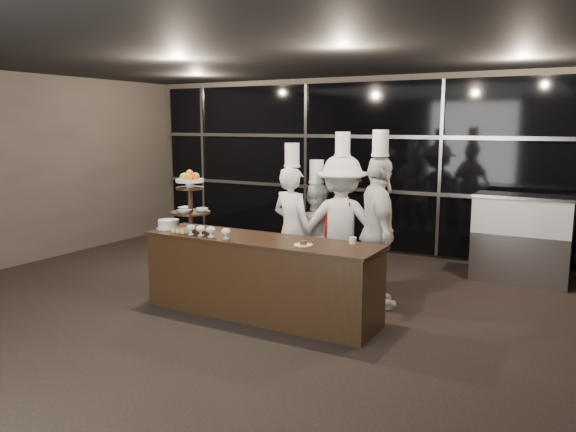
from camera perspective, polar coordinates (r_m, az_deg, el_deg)
The scene contains 14 objects.
room at distance 5.33m, azimuth -11.21°, elevation 1.48°, with size 10.00×10.00×10.00m.
window_wall at distance 9.61m, azimuth 8.27°, elevation 5.03°, with size 8.60×0.10×2.80m.
buffet_counter at distance 6.54m, azimuth -2.83°, elevation -6.16°, with size 2.84×0.74×0.92m.
display_stand at distance 6.94m, azimuth -9.91°, elevation 1.98°, with size 0.48×0.48×0.74m.
compotes at distance 6.57m, azimuth -8.26°, elevation -1.37°, with size 0.62×0.11×0.12m.
layer_cake at distance 7.16m, azimuth -12.04°, elevation -0.82°, with size 0.30×0.30×0.11m.
pastry_squares at distance 6.89m, azimuth -10.85°, elevation -1.40°, with size 0.20×0.13×0.05m.
small_plate at distance 6.04m, azimuth 1.58°, elevation -2.87°, with size 0.20×0.20×0.05m.
chef_cup at distance 6.17m, azimuth 6.60°, elevation -2.48°, with size 0.08×0.08×0.07m, color white.
display_case at distance 8.50m, azimuth 22.63°, elevation -1.71°, with size 1.30×0.57×1.24m.
chef_a at distance 7.36m, azimuth 0.41°, elevation -1.21°, with size 0.69×0.54×1.97m.
chef_b at distance 7.53m, azimuth 2.87°, elevation -1.93°, with size 0.76×0.63×1.75m.
chef_c at distance 7.26m, azimuth 5.44°, elevation -0.98°, with size 1.32×1.00×2.11m.
chef_d at distance 6.80m, azimuth 9.14°, elevation -1.58°, with size 0.96×1.16×2.15m.
Camera 1 is at (3.44, -4.01, 2.22)m, focal length 35.00 mm.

